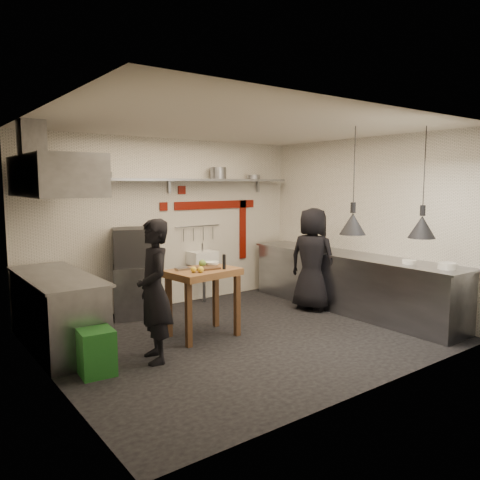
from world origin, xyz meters
TOP-DOWN VIEW (x-y plane):
  - floor at (0.00, 0.00)m, footprint 5.00×5.00m
  - ceiling at (0.00, 0.00)m, footprint 5.00×5.00m
  - wall_back at (0.00, 2.10)m, footprint 5.00×0.04m
  - wall_front at (0.00, -2.10)m, footprint 5.00×0.04m
  - wall_left at (-2.50, 0.00)m, footprint 0.04×4.20m
  - wall_right at (2.50, 0.00)m, footprint 0.04×4.20m
  - red_band_horiz at (0.95, 2.08)m, footprint 1.70×0.02m
  - red_band_vert at (1.55, 2.08)m, footprint 0.14×0.02m
  - red_tile_a at (0.25, 2.08)m, footprint 0.14×0.02m
  - red_tile_b at (-0.10, 2.08)m, footprint 0.14×0.02m
  - back_shelf at (0.00, 1.92)m, footprint 4.60×0.34m
  - shelf_bracket_left at (-1.90, 2.07)m, footprint 0.04×0.06m
  - shelf_bracket_mid at (0.00, 2.07)m, footprint 0.04×0.06m
  - shelf_bracket_right at (1.90, 2.07)m, footprint 0.04×0.06m
  - pan_far_left at (-1.19, 1.92)m, footprint 0.39×0.39m
  - pan_mid_left at (-1.26, 1.92)m, footprint 0.31×0.31m
  - stock_pot at (0.89, 1.92)m, footprint 0.33×0.33m
  - pan_right at (1.68, 1.92)m, footprint 0.27×0.27m
  - oven_stand at (-0.79, 1.75)m, footprint 0.82×0.78m
  - combi_oven at (-0.77, 1.79)m, footprint 0.81×0.78m
  - oven_door at (-0.80, 1.53)m, footprint 0.50×0.21m
  - oven_glass at (-0.73, 1.49)m, footprint 0.36×0.15m
  - hand_sink at (0.55, 1.92)m, footprint 0.46×0.34m
  - sink_tap at (0.55, 1.92)m, footprint 0.03×0.03m
  - sink_drain at (0.55, 1.88)m, footprint 0.06×0.06m
  - utensil_rail at (0.55, 2.06)m, footprint 0.90×0.02m
  - counter_right at (2.15, 0.00)m, footprint 0.70×3.80m
  - counter_right_top at (2.15, 0.00)m, footprint 0.76×3.90m
  - plate_stack at (2.12, -1.66)m, footprint 0.28×0.28m
  - small_bowl_right at (2.10, -1.11)m, footprint 0.25×0.25m
  - counter_left at (-2.15, 1.05)m, footprint 0.70×1.90m
  - counter_left_top at (-2.15, 1.05)m, footprint 0.76×2.00m
  - extractor_hood at (-2.10, 1.05)m, footprint 0.78×1.60m
  - hood_duct at (-2.35, 1.05)m, footprint 0.28×0.28m
  - green_bin at (-2.07, -0.08)m, footprint 0.38×0.38m
  - prep_table at (-0.45, 0.32)m, footprint 0.99×0.75m
  - cutting_board at (-0.40, 0.30)m, footprint 0.33×0.25m
  - pepper_mill at (-0.22, 0.16)m, footprint 0.05×0.05m
  - lemon_a at (-0.67, 0.20)m, footprint 0.09×0.09m
  - lemon_b at (-0.59, 0.15)m, footprint 0.11×0.11m
  - veg_ball at (-0.35, 0.49)m, footprint 0.12×0.12m
  - steel_tray at (-0.69, 0.44)m, footprint 0.20×0.14m
  - bowl at (-0.22, 0.46)m, footprint 0.25×0.25m
  - heat_lamp_near at (1.17, -0.85)m, footprint 0.36×0.36m
  - heat_lamp_far at (1.87, -1.42)m, footprint 0.47×0.47m
  - chef_left at (-1.37, -0.09)m, footprint 0.52×0.68m
  - chef_right at (1.71, 0.41)m, footprint 0.74×0.94m

SIDE VIEW (x-z plane):
  - floor at x=0.00m, z-range 0.00..0.00m
  - green_bin at x=-2.07m, z-range 0.00..0.50m
  - sink_drain at x=0.55m, z-range 0.01..0.67m
  - oven_stand at x=-0.79m, z-range 0.00..0.80m
  - counter_right at x=2.15m, z-range 0.00..0.90m
  - counter_left at x=-2.15m, z-range 0.00..0.90m
  - prep_table at x=-0.45m, z-range 0.00..0.92m
  - hand_sink at x=0.55m, z-range 0.67..0.89m
  - chef_left at x=-1.37m, z-range 0.00..1.66m
  - chef_right at x=1.71m, z-range 0.00..1.67m
  - counter_right_top at x=2.15m, z-range 0.90..0.93m
  - counter_left_top at x=-2.15m, z-range 0.90..0.93m
  - cutting_board at x=-0.40m, z-range 0.92..0.94m
  - steel_tray at x=-0.69m, z-range 0.92..0.95m
  - bowl at x=-0.22m, z-range 0.92..0.98m
  - small_bowl_right at x=2.10m, z-range 0.93..0.98m
  - lemon_b at x=-0.59m, z-range 0.92..1.00m
  - sink_tap at x=0.55m, z-range 0.89..1.03m
  - lemon_a at x=-0.67m, z-range 0.92..1.00m
  - veg_ball at x=-0.35m, z-range 0.92..1.02m
  - plate_stack at x=2.12m, z-range 0.93..1.02m
  - pepper_mill at x=-0.22m, z-range 0.92..1.12m
  - combi_oven at x=-0.77m, z-range 0.80..1.38m
  - oven_door at x=-0.80m, z-range 0.86..1.32m
  - oven_glass at x=-0.73m, z-range 0.92..1.26m
  - red_band_vert at x=1.55m, z-range 0.65..1.75m
  - utensil_rail at x=0.55m, z-range 1.31..1.33m
  - wall_back at x=0.00m, z-range 0.00..2.80m
  - wall_front at x=0.00m, z-range 0.00..2.80m
  - wall_left at x=-2.50m, z-range 0.00..2.80m
  - wall_right at x=2.50m, z-range 0.00..2.80m
  - red_band_horiz at x=0.95m, z-range 1.61..1.75m
  - red_tile_b at x=-0.10m, z-range 1.61..1.75m
  - red_tile_a at x=0.25m, z-range 1.88..2.02m
  - shelf_bracket_left at x=-1.90m, z-range 1.90..2.14m
  - shelf_bracket_mid at x=0.00m, z-range 1.90..2.14m
  - shelf_bracket_right at x=1.90m, z-range 1.90..2.14m
  - heat_lamp_far at x=1.87m, z-range 1.34..2.80m
  - heat_lamp_near at x=1.17m, z-range 1.38..2.80m
  - back_shelf at x=0.00m, z-range 2.10..2.14m
  - extractor_hood at x=-2.10m, z-range 1.90..2.40m
  - pan_mid_left at x=-1.26m, z-range 2.14..2.21m
  - pan_right at x=1.68m, z-range 2.14..2.22m
  - pan_far_left at x=-1.19m, z-range 2.14..2.23m
  - stock_pot at x=0.89m, z-range 2.14..2.34m
  - hood_duct at x=-2.35m, z-range 2.30..2.80m
  - ceiling at x=0.00m, z-range 2.80..2.80m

